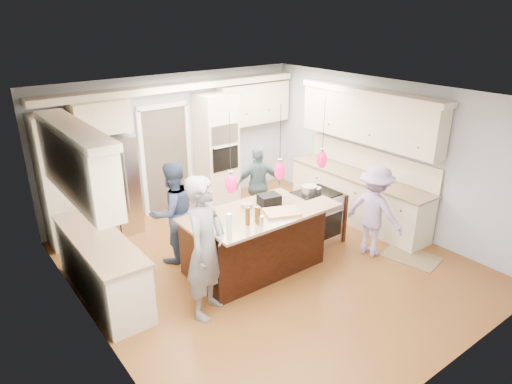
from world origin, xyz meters
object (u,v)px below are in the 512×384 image
refrigerator (109,186)px  person_bar_end (206,248)px  island_range (316,217)px  person_far_left (173,212)px  kitchen_island (254,240)px

refrigerator → person_bar_end: bearing=-87.7°
island_range → person_bar_end: (-2.59, -0.60, 0.53)m
refrigerator → island_range: (2.71, -2.49, -0.44)m
person_far_left → person_bar_end: bearing=73.4°
island_range → person_far_left: person_far_left is taller
person_bar_end → island_range: bearing=-20.1°
island_range → person_bar_end: person_bar_end is taller
refrigerator → person_bar_end: size_ratio=0.91×
refrigerator → person_bar_end: person_bar_end is taller
person_bar_end → kitchen_island: bearing=-9.2°
refrigerator → person_bar_end: (0.13, -3.09, 0.08)m
kitchen_island → person_bar_end: person_bar_end is taller
refrigerator → kitchen_island: size_ratio=0.86×
person_far_left → refrigerator: bearing=-78.6°
refrigerator → kitchen_island: (1.30, -2.57, -0.41)m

